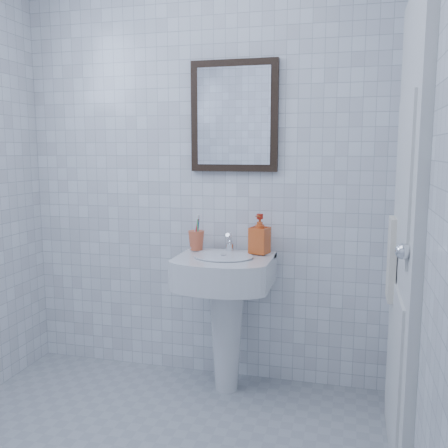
# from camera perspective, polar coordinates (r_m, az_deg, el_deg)

# --- Properties ---
(wall_back) EXTENTS (2.20, 0.02, 2.50)m
(wall_back) POSITION_cam_1_polar(r_m,az_deg,el_deg) (2.94, -2.46, 6.28)
(wall_back) COLOR silver
(wall_back) RESTS_ON ground
(wall_right) EXTENTS (0.02, 2.40, 2.50)m
(wall_right) POSITION_cam_1_polar(r_m,az_deg,el_deg) (1.64, 23.16, 3.88)
(wall_right) COLOR silver
(wall_right) RESTS_ON ground
(washbasin) EXTENTS (0.52, 0.38, 0.80)m
(washbasin) POSITION_cam_1_polar(r_m,az_deg,el_deg) (2.81, 0.17, -8.67)
(washbasin) COLOR silver
(washbasin) RESTS_ON ground
(faucet) EXTENTS (0.05, 0.10, 0.11)m
(faucet) POSITION_cam_1_polar(r_m,az_deg,el_deg) (2.82, 0.65, -2.28)
(faucet) COLOR silver
(faucet) RESTS_ON washbasin
(toothbrush_cup) EXTENTS (0.12, 0.12, 0.11)m
(toothbrush_cup) POSITION_cam_1_polar(r_m,az_deg,el_deg) (2.87, -3.18, -1.88)
(toothbrush_cup) COLOR #D35C39
(toothbrush_cup) RESTS_ON washbasin
(soap_dispenser) EXTENTS (0.12, 0.12, 0.22)m
(soap_dispenser) POSITION_cam_1_polar(r_m,az_deg,el_deg) (2.77, 4.10, -1.15)
(soap_dispenser) COLOR #D14414
(soap_dispenser) RESTS_ON washbasin
(wall_mirror) EXTENTS (0.50, 0.04, 0.62)m
(wall_mirror) POSITION_cam_1_polar(r_m,az_deg,el_deg) (2.88, 1.16, 12.21)
(wall_mirror) COLOR black
(wall_mirror) RESTS_ON wall_back
(bathroom_door) EXTENTS (0.04, 0.80, 2.00)m
(bathroom_door) POSITION_cam_1_polar(r_m,az_deg,el_deg) (2.21, 20.14, -1.49)
(bathroom_door) COLOR silver
(bathroom_door) RESTS_ON ground
(towel_ring) EXTENTS (0.01, 0.18, 0.18)m
(towel_ring) POSITION_cam_1_polar(r_m,az_deg,el_deg) (2.37, 19.30, 0.44)
(towel_ring) COLOR silver
(towel_ring) RESTS_ON wall_right
(hand_towel) EXTENTS (0.03, 0.16, 0.38)m
(hand_towel) POSITION_cam_1_polar(r_m,az_deg,el_deg) (2.40, 18.62, -3.80)
(hand_towel) COLOR white
(hand_towel) RESTS_ON towel_ring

